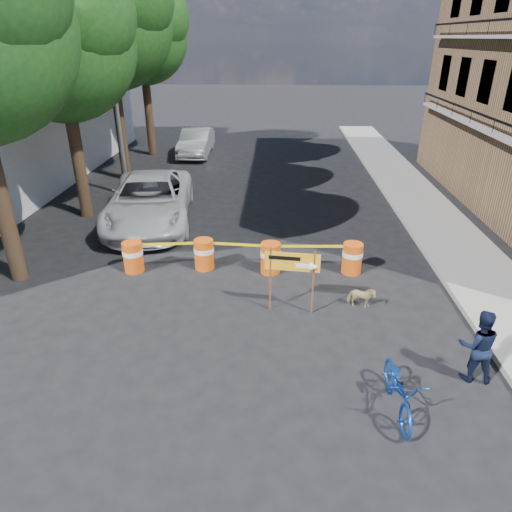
# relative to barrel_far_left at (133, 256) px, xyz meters

# --- Properties ---
(ground) EXTENTS (120.00, 120.00, 0.00)m
(ground) POSITION_rel_barrel_far_left_xyz_m (3.70, -2.57, -0.47)
(ground) COLOR black
(ground) RESTS_ON ground
(sidewalk_east) EXTENTS (2.40, 40.00, 0.15)m
(sidewalk_east) POSITION_rel_barrel_far_left_xyz_m (9.90, 3.43, -0.40)
(sidewalk_east) COLOR gray
(sidewalk_east) RESTS_ON ground
(tree_mid_a) EXTENTS (5.25, 5.00, 8.68)m
(tree_mid_a) POSITION_rel_barrel_far_left_xyz_m (-3.04, 4.43, 5.53)
(tree_mid_a) COLOR #332316
(tree_mid_a) RESTS_ON ground
(tree_mid_b) EXTENTS (5.67, 5.40, 9.62)m
(tree_mid_b) POSITION_rel_barrel_far_left_xyz_m (-3.03, 9.43, 6.24)
(tree_mid_b) COLOR #332316
(tree_mid_b) RESTS_ON ground
(tree_far) EXTENTS (5.04, 4.80, 8.84)m
(tree_far) POSITION_rel_barrel_far_left_xyz_m (-3.04, 14.43, 5.74)
(tree_far) COLOR #332316
(tree_far) RESTS_ON ground
(streetlamp) EXTENTS (1.25, 0.18, 8.00)m
(streetlamp) POSITION_rel_barrel_far_left_xyz_m (-2.24, 6.93, 3.90)
(streetlamp) COLOR gray
(streetlamp) RESTS_ON ground
(barrel_far_left) EXTENTS (0.58, 0.58, 0.90)m
(barrel_far_left) POSITION_rel_barrel_far_left_xyz_m (0.00, 0.00, 0.00)
(barrel_far_left) COLOR #D8470C
(barrel_far_left) RESTS_ON ground
(barrel_mid_left) EXTENTS (0.58, 0.58, 0.90)m
(barrel_mid_left) POSITION_rel_barrel_far_left_xyz_m (2.01, 0.26, 0.00)
(barrel_mid_left) COLOR #D8470C
(barrel_mid_left) RESTS_ON ground
(barrel_mid_right) EXTENTS (0.58, 0.58, 0.90)m
(barrel_mid_right) POSITION_rel_barrel_far_left_xyz_m (3.94, 0.11, 0.00)
(barrel_mid_right) COLOR #D8470C
(barrel_mid_right) RESTS_ON ground
(barrel_far_right) EXTENTS (0.58, 0.58, 0.90)m
(barrel_far_right) POSITION_rel_barrel_far_left_xyz_m (6.27, 0.19, 0.00)
(barrel_far_right) COLOR #D8470C
(barrel_far_right) RESTS_ON ground
(detour_sign) EXTENTS (1.31, 0.30, 1.69)m
(detour_sign) POSITION_rel_barrel_far_left_xyz_m (4.63, -1.98, 0.76)
(detour_sign) COLOR #592D19
(detour_sign) RESTS_ON ground
(pedestrian) EXTENTS (0.82, 0.67, 1.54)m
(pedestrian) POSITION_rel_barrel_far_left_xyz_m (8.00, -4.25, 0.30)
(pedestrian) COLOR black
(pedestrian) RESTS_ON ground
(bicycle) EXTENTS (0.64, 0.96, 1.82)m
(bicycle) POSITION_rel_barrel_far_left_xyz_m (6.32, -5.19, 0.44)
(bicycle) COLOR #133E9B
(bicycle) RESTS_ON ground
(dog) EXTENTS (0.71, 0.42, 0.57)m
(dog) POSITION_rel_barrel_far_left_xyz_m (6.23, -1.69, -0.19)
(dog) COLOR tan
(dog) RESTS_ON ground
(suv_white) EXTENTS (3.62, 6.44, 1.70)m
(suv_white) POSITION_rel_barrel_far_left_xyz_m (-0.46, 3.82, 0.38)
(suv_white) COLOR silver
(suv_white) RESTS_ON ground
(sedan_red) EXTENTS (1.67, 3.92, 1.32)m
(sedan_red) POSITION_rel_barrel_far_left_xyz_m (-1.07, 5.76, 0.19)
(sedan_red) COLOR #AB0E1F
(sedan_red) RESTS_ON ground
(sedan_silver) EXTENTS (1.59, 4.52, 1.49)m
(sedan_silver) POSITION_rel_barrel_far_left_xyz_m (-0.52, 14.39, 0.27)
(sedan_silver) COLOR #B5B8BD
(sedan_silver) RESTS_ON ground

